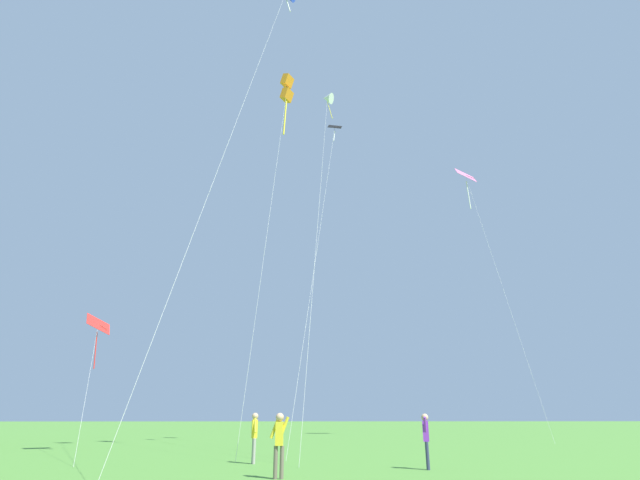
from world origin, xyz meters
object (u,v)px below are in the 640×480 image
at_px(kite_orange_box, 287,90).
at_px(kite_red_high, 97,332).
at_px(kite_pink_low, 468,185).
at_px(kite_white_distant, 327,99).
at_px(person_foreground_watcher, 426,436).
at_px(person_near_tree, 279,439).
at_px(person_in_blue_jacket, 254,433).
at_px(kite_black_large, 333,143).

bearing_deg(kite_orange_box, kite_red_high, 178.80).
height_order(kite_pink_low, kite_white_distant, kite_pink_low).
bearing_deg(kite_red_high, kite_orange_box, -1.20).
bearing_deg(person_foreground_watcher, kite_orange_box, 121.72).
height_order(kite_orange_box, person_near_tree, kite_orange_box).
distance_m(person_in_blue_jacket, person_foreground_watcher, 6.52).
relative_size(kite_white_distant, kite_black_large, 1.01).
relative_size(kite_pink_low, kite_orange_box, 1.11).
relative_size(kite_red_high, person_near_tree, 4.76).
relative_size(kite_pink_low, person_near_tree, 14.33).
relative_size(kite_black_large, person_in_blue_jacket, 12.93).
xyz_separation_m(kite_white_distant, kite_black_large, (0.53, 2.55, -2.06)).
distance_m(kite_red_high, kite_black_large, 20.51).
xyz_separation_m(kite_white_distant, person_foreground_watcher, (2.60, -11.24, -21.94)).
xyz_separation_m(kite_pink_low, kite_black_large, (-14.21, -10.91, -2.35)).
height_order(kite_red_high, person_near_tree, kite_red_high).
bearing_deg(kite_red_high, person_foreground_watcher, -30.49).
bearing_deg(kite_white_distant, kite_orange_box, -138.60).
height_order(kite_pink_low, person_foreground_watcher, kite_pink_low).
bearing_deg(person_near_tree, person_in_blue_jacket, 103.07).
height_order(person_in_blue_jacket, person_foreground_watcher, person_in_blue_jacket).
bearing_deg(person_near_tree, kite_black_large, 79.95).
relative_size(kite_red_high, kite_orange_box, 0.37).
xyz_separation_m(kite_red_high, person_near_tree, (10.29, -11.32, -4.89)).
bearing_deg(kite_white_distant, person_foreground_watcher, -76.98).
bearing_deg(kite_orange_box, person_foreground_watcher, -58.28).
bearing_deg(kite_white_distant, person_in_blue_jacket, -111.40).
bearing_deg(kite_pink_low, person_foreground_watcher, -116.20).
bearing_deg(kite_orange_box, kite_white_distant, 41.40).
xyz_separation_m(person_in_blue_jacket, person_foreground_watcher, (6.04, -2.45, -0.03)).
xyz_separation_m(kite_red_high, person_in_blue_jacket, (9.18, -6.51, -4.87)).
xyz_separation_m(kite_black_large, person_in_blue_jacket, (-3.98, -11.34, -19.85)).
relative_size(kite_orange_box, person_in_blue_jacket, 12.65).
height_order(kite_red_high, person_in_blue_jacket, kite_red_high).
height_order(kite_orange_box, kite_white_distant, kite_white_distant).
xyz_separation_m(kite_orange_box, person_near_tree, (0.49, -11.12, -20.69)).
bearing_deg(person_in_blue_jacket, kite_orange_box, 84.30).
distance_m(kite_orange_box, person_in_blue_jacket, 21.62).
distance_m(kite_white_distant, person_in_blue_jacket, 23.86).
distance_m(person_near_tree, person_foreground_watcher, 5.46).
relative_size(kite_orange_box, kite_black_large, 0.98).
bearing_deg(kite_black_large, person_in_blue_jacket, -109.33).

